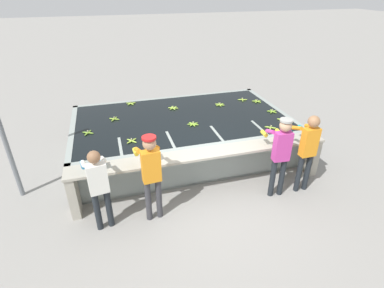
% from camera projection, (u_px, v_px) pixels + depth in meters
% --- Properties ---
extents(ground_plane, '(80.00, 80.00, 0.00)m').
position_uv_depth(ground_plane, '(207.00, 196.00, 6.20)').
color(ground_plane, gray).
rests_on(ground_plane, ground).
extents(wash_tank, '(5.31, 3.19, 0.93)m').
position_uv_depth(wash_tank, '(182.00, 134.00, 7.70)').
color(wash_tank, gray).
rests_on(wash_tank, ground).
extents(work_ledge, '(5.31, 0.45, 0.93)m').
position_uv_depth(work_ledge, '(204.00, 163.00, 6.07)').
color(work_ledge, '#A8A393').
rests_on(work_ledge, ground).
extents(worker_0, '(0.48, 0.73, 1.57)m').
position_uv_depth(worker_0, '(98.00, 183.00, 5.02)').
color(worker_0, '#1E2328').
rests_on(worker_0, ground).
extents(worker_1, '(0.44, 0.73, 1.71)m').
position_uv_depth(worker_1, '(151.00, 170.00, 5.18)').
color(worker_1, '#38383D').
rests_on(worker_1, ground).
extents(worker_2, '(0.45, 0.74, 1.71)m').
position_uv_depth(worker_2, '(281.00, 150.00, 5.79)').
color(worker_2, '#1E2328').
rests_on(worker_2, ground).
extents(worker_3, '(0.41, 0.72, 1.70)m').
position_uv_depth(worker_3, '(307.00, 147.00, 5.95)').
color(worker_3, '#1E2328').
rests_on(worker_3, ground).
extents(banana_bunch_floating_0, '(0.28, 0.28, 0.08)m').
position_uv_depth(banana_bunch_floating_0, '(193.00, 124.00, 7.10)').
color(banana_bunch_floating_0, '#7FAD33').
rests_on(banana_bunch_floating_0, wash_tank).
extents(banana_bunch_floating_1, '(0.26, 0.26, 0.08)m').
position_uv_depth(banana_bunch_floating_1, '(114.00, 119.00, 7.36)').
color(banana_bunch_floating_1, '#8CB738').
rests_on(banana_bunch_floating_1, wash_tank).
extents(banana_bunch_floating_2, '(0.27, 0.28, 0.08)m').
position_uv_depth(banana_bunch_floating_2, '(173.00, 108.00, 8.00)').
color(banana_bunch_floating_2, '#9EC642').
rests_on(banana_bunch_floating_2, wash_tank).
extents(banana_bunch_floating_3, '(0.27, 0.27, 0.08)m').
position_uv_depth(banana_bunch_floating_3, '(131.00, 103.00, 8.31)').
color(banana_bunch_floating_3, '#9EC642').
rests_on(banana_bunch_floating_3, wash_tank).
extents(banana_bunch_floating_4, '(0.28, 0.28, 0.08)m').
position_uv_depth(banana_bunch_floating_4, '(242.00, 100.00, 8.57)').
color(banana_bunch_floating_4, '#9EC642').
rests_on(banana_bunch_floating_4, wash_tank).
extents(banana_bunch_floating_5, '(0.24, 0.24, 0.08)m').
position_uv_depth(banana_bunch_floating_5, '(282.00, 120.00, 7.31)').
color(banana_bunch_floating_5, '#9EC642').
rests_on(banana_bunch_floating_5, wash_tank).
extents(banana_bunch_floating_6, '(0.27, 0.27, 0.08)m').
position_uv_depth(banana_bunch_floating_6, '(272.00, 111.00, 7.79)').
color(banana_bunch_floating_6, '#7FAD33').
rests_on(banana_bunch_floating_6, wash_tank).
extents(banana_bunch_floating_7, '(0.24, 0.24, 0.08)m').
position_uv_depth(banana_bunch_floating_7, '(132.00, 141.00, 6.35)').
color(banana_bunch_floating_7, '#9EC642').
rests_on(banana_bunch_floating_7, wash_tank).
extents(banana_bunch_floating_8, '(0.28, 0.27, 0.08)m').
position_uv_depth(banana_bunch_floating_8, '(257.00, 101.00, 8.45)').
color(banana_bunch_floating_8, '#8CB738').
rests_on(banana_bunch_floating_8, wash_tank).
extents(banana_bunch_floating_9, '(0.27, 0.28, 0.08)m').
position_uv_depth(banana_bunch_floating_9, '(220.00, 105.00, 8.22)').
color(banana_bunch_floating_9, '#93BC3D').
rests_on(banana_bunch_floating_9, wash_tank).
extents(banana_bunch_floating_10, '(0.26, 0.26, 0.08)m').
position_uv_depth(banana_bunch_floating_10, '(88.00, 133.00, 6.69)').
color(banana_bunch_floating_10, '#75A333').
rests_on(banana_bunch_floating_10, wash_tank).
extents(banana_bunch_floating_11, '(0.24, 0.24, 0.08)m').
position_uv_depth(banana_bunch_floating_11, '(271.00, 127.00, 6.93)').
color(banana_bunch_floating_11, '#93BC3D').
rests_on(banana_bunch_floating_11, wash_tank).
extents(knife_0, '(0.22, 0.30, 0.02)m').
position_uv_depth(knife_0, '(308.00, 135.00, 6.60)').
color(knife_0, silver).
rests_on(knife_0, work_ledge).
extents(knife_1, '(0.31, 0.22, 0.02)m').
position_uv_depth(knife_1, '(276.00, 139.00, 6.43)').
color(knife_1, silver).
rests_on(knife_1, work_ledge).
extents(support_post_left, '(0.09, 0.09, 3.20)m').
position_uv_depth(support_post_left, '(0.00, 125.00, 5.49)').
color(support_post_left, slate).
rests_on(support_post_left, ground).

